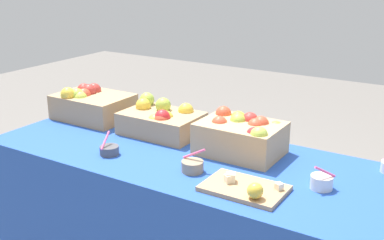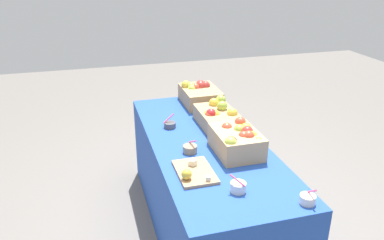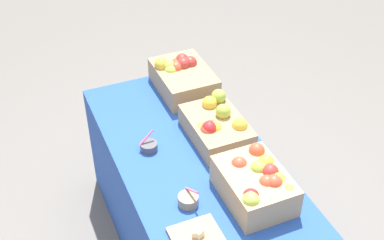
# 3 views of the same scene
# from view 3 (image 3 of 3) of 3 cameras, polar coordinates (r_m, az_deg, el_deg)

# --- Properties ---
(table) EXTENTS (1.90, 0.76, 0.74)m
(table) POSITION_cam_3_polar(r_m,az_deg,el_deg) (2.79, 1.41, -11.64)
(table) COLOR #234CAD
(table) RESTS_ON ground_plane
(apple_crate_left) EXTENTS (0.41, 0.30, 0.19)m
(apple_crate_left) POSITION_cam_3_polar(r_m,az_deg,el_deg) (3.06, -1.10, 4.78)
(apple_crate_left) COLOR tan
(apple_crate_left) RESTS_ON table
(apple_crate_middle) EXTENTS (0.40, 0.27, 0.18)m
(apple_crate_middle) POSITION_cam_3_polar(r_m,az_deg,el_deg) (2.70, 2.66, -0.66)
(apple_crate_middle) COLOR tan
(apple_crate_middle) RESTS_ON table
(apple_crate_right) EXTENTS (0.38, 0.27, 0.19)m
(apple_crate_right) POSITION_cam_3_polar(r_m,az_deg,el_deg) (2.37, 7.12, -6.97)
(apple_crate_right) COLOR tan
(apple_crate_right) RESTS_ON table
(sample_bowl_mid) EXTENTS (0.10, 0.09, 0.10)m
(sample_bowl_mid) POSITION_cam_3_polar(r_m,az_deg,el_deg) (2.37, -0.41, -8.79)
(sample_bowl_mid) COLOR gray
(sample_bowl_mid) RESTS_ON table
(sample_bowl_far) EXTENTS (0.09, 0.10, 0.10)m
(sample_bowl_far) POSITION_cam_3_polar(r_m,az_deg,el_deg) (2.66, -4.79, -2.89)
(sample_bowl_far) COLOR #4C4C51
(sample_bowl_far) RESTS_ON table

